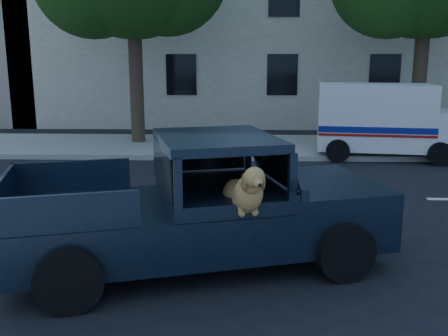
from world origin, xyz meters
name	(u,v)px	position (x,y,z in m)	size (l,w,h in m)	color
ground	(285,264)	(0.00, 0.00, 0.00)	(120.00, 120.00, 0.00)	black
far_sidewalk	(260,146)	(0.00, 9.20, 0.07)	(60.00, 4.00, 0.15)	gray
lane_stripes	(368,198)	(2.00, 3.40, 0.01)	(21.60, 0.14, 0.01)	silver
building_main	(323,20)	(3.00, 16.50, 4.50)	(26.00, 6.00, 9.00)	beige
pickup_truck	(194,223)	(-1.26, -0.06, 0.61)	(5.39, 3.30, 1.81)	black
mail_truck	(383,126)	(3.46, 7.80, 0.93)	(4.08, 2.44, 2.12)	silver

